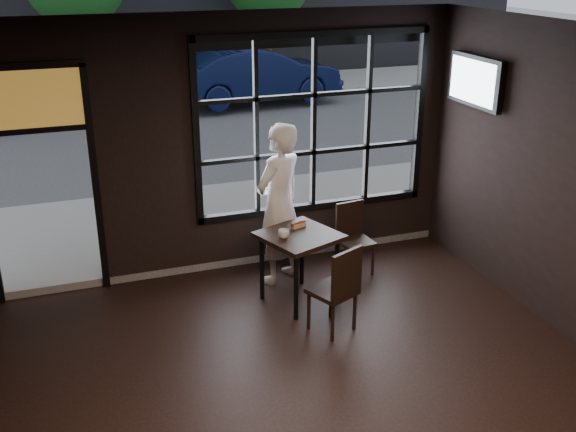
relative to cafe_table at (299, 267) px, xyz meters
name	(u,v)px	position (x,y,z in m)	size (l,w,h in m)	color
ceiling	(342,51)	(-0.59, -2.36, 2.78)	(6.00, 7.00, 0.02)	black
window_frame	(313,124)	(0.61, 1.14, 1.37)	(3.06, 0.12, 2.28)	black
stained_transom	(28,99)	(-2.69, 1.14, 1.92)	(1.20, 0.06, 0.70)	orange
street_asphalt	(95,53)	(-0.59, 21.64, -0.45)	(60.00, 41.00, 0.04)	#545456
cafe_table	(299,267)	(0.00, 0.00, 0.00)	(0.79, 0.79, 0.85)	black
chair_near	(332,288)	(0.11, -0.72, 0.07)	(0.43, 0.43, 0.99)	black
chair_window	(356,240)	(0.93, 0.45, 0.03)	(0.39, 0.39, 0.90)	black
man	(279,204)	(-0.04, 0.60, 0.57)	(0.73, 0.48, 1.99)	white
hotdog	(298,225)	(0.06, 0.19, 0.45)	(0.20, 0.08, 0.06)	tan
cup	(283,234)	(-0.21, -0.05, 0.47)	(0.12, 0.12, 0.10)	silver
tv	(476,81)	(2.34, 0.29, 1.95)	(0.12, 1.03, 0.60)	black
navy_car	(256,74)	(2.64, 10.26, 0.39)	(1.52, 4.35, 1.43)	black
maroon_car	(22,90)	(-3.06, 10.07, 0.40)	(1.71, 4.26, 1.45)	#4E1A18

